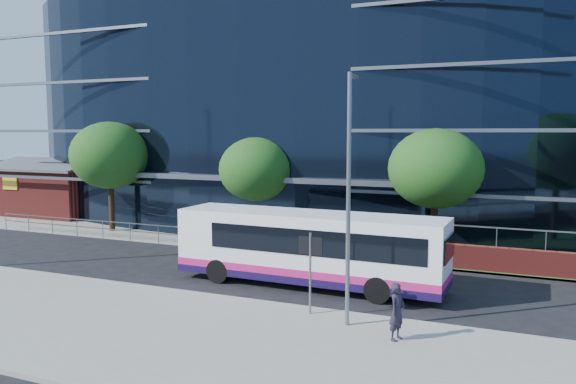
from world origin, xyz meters
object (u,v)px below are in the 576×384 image
at_px(tree_far_b, 257,169).
at_px(city_bus, 311,248).
at_px(brick_pavilion, 58,189).
at_px(tree_far_c, 435,169).
at_px(streetlight_east, 349,192).
at_px(pedestrian, 397,312).
at_px(street_sign, 310,256).
at_px(tree_far_a, 110,155).

relative_size(tree_far_b, city_bus, 0.54).
relative_size(brick_pavilion, tree_far_c, 1.32).
bearing_deg(city_bus, streetlight_east, -54.66).
xyz_separation_m(tree_far_c, pedestrian, (0.74, -11.86, -3.52)).
xyz_separation_m(street_sign, tree_far_b, (-7.50, 11.09, 2.06)).
bearing_deg(tree_far_b, street_sign, -55.92).
xyz_separation_m(tree_far_c, streetlight_east, (-1.00, -11.17, -0.10)).
height_order(brick_pavilion, pedestrian, brick_pavilion).
distance_m(brick_pavilion, streetlight_east, 32.19).
bearing_deg(street_sign, tree_far_c, 76.71).
height_order(brick_pavilion, city_bus, brick_pavilion).
height_order(tree_far_a, tree_far_b, tree_far_a).
relative_size(street_sign, streetlight_east, 0.35).
relative_size(street_sign, tree_far_a, 0.40).
distance_m(street_sign, tree_far_a, 20.63).
relative_size(tree_far_c, city_bus, 0.58).
xyz_separation_m(tree_far_a, tree_far_c, (20.00, 0.00, -0.33)).
bearing_deg(pedestrian, tree_far_c, 19.34).
height_order(city_bus, pedestrian, city_bus).
distance_m(streetlight_east, pedestrian, 3.91).
distance_m(brick_pavilion, tree_far_b, 19.55).
xyz_separation_m(tree_far_b, city_bus, (6.11, -7.38, -2.60)).
distance_m(street_sign, pedestrian, 3.66).
bearing_deg(street_sign, tree_far_a, 148.83).
xyz_separation_m(brick_pavilion, streetlight_east, (28.00, -15.67, 2.50)).
relative_size(tree_far_a, streetlight_east, 0.87).
xyz_separation_m(tree_far_a, pedestrian, (20.74, -11.86, -3.85)).
xyz_separation_m(tree_far_b, streetlight_east, (9.00, -11.67, 0.23)).
xyz_separation_m(tree_far_a, tree_far_b, (10.00, 0.50, -0.65)).
distance_m(city_bus, pedestrian, 6.83).
distance_m(tree_far_b, streetlight_east, 14.74).
distance_m(street_sign, tree_far_c, 11.14).
bearing_deg(tree_far_c, street_sign, -103.29).
relative_size(brick_pavilion, streetlight_east, 1.08).
xyz_separation_m(street_sign, tree_far_c, (2.50, 10.59, 2.39)).
relative_size(street_sign, city_bus, 0.25).
bearing_deg(brick_pavilion, tree_far_c, -8.82).
bearing_deg(city_bus, tree_far_c, 61.95).
height_order(brick_pavilion, streetlight_east, streetlight_east).
height_order(tree_far_b, city_bus, tree_far_b).
relative_size(city_bus, pedestrian, 6.54).
relative_size(brick_pavilion, pedestrian, 4.99).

